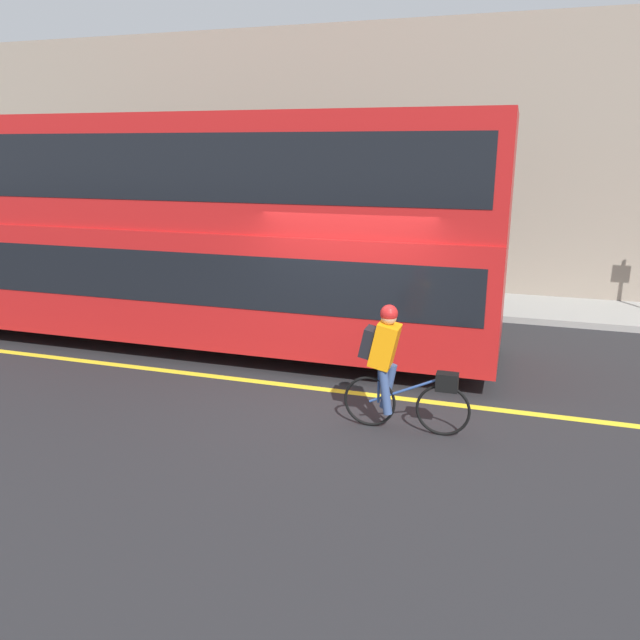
# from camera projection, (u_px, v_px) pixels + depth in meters

# --- Properties ---
(ground_plane) EXTENTS (80.00, 80.00, 0.00)m
(ground_plane) POSITION_uv_depth(u_px,v_px,m) (340.00, 392.00, 8.95)
(ground_plane) COLOR #232326
(road_center_line) EXTENTS (50.00, 0.14, 0.01)m
(road_center_line) POSITION_uv_depth(u_px,v_px,m) (340.00, 391.00, 8.96)
(road_center_line) COLOR yellow
(road_center_line) RESTS_ON ground_plane
(sidewalk_curb) EXTENTS (60.00, 2.12, 0.13)m
(sidewalk_curb) POSITION_uv_depth(u_px,v_px,m) (407.00, 300.00, 14.05)
(sidewalk_curb) COLOR gray
(sidewalk_curb) RESTS_ON ground_plane
(building_facade) EXTENTS (60.00, 0.30, 6.10)m
(building_facade) POSITION_uv_depth(u_px,v_px,m) (421.00, 162.00, 14.37)
(building_facade) COLOR gray
(building_facade) RESTS_ON ground_plane
(bus) EXTENTS (10.38, 2.56, 3.89)m
(bus) POSITION_uv_depth(u_px,v_px,m) (194.00, 222.00, 10.67)
(bus) COLOR black
(bus) RESTS_ON ground_plane
(cyclist_on_bike) EXTENTS (1.57, 0.32, 1.59)m
(cyclist_on_bike) POSITION_uv_depth(u_px,v_px,m) (393.00, 364.00, 7.55)
(cyclist_on_bike) COLOR black
(cyclist_on_bike) RESTS_ON ground_plane
(trash_bin) EXTENTS (0.52, 0.52, 0.97)m
(trash_bin) POSITION_uv_depth(u_px,v_px,m) (356.00, 274.00, 14.15)
(trash_bin) COLOR #194C23
(trash_bin) RESTS_ON sidewalk_curb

